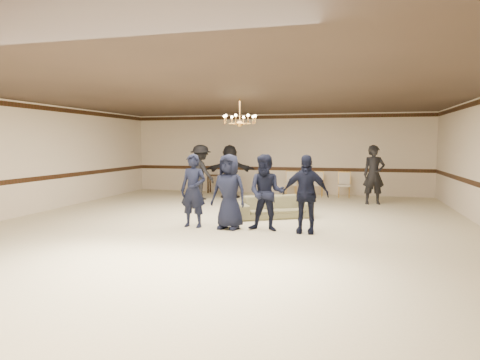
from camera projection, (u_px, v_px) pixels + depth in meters
The scene contains 16 objects.
room at pixel (230, 161), 10.27m from camera, with size 12.01×14.01×3.21m.
chair_rail at pixel (276, 169), 17.06m from camera, with size 12.00×0.02×0.14m, color #32190F.
crown_molding at pixel (277, 117), 16.88m from camera, with size 12.00×0.02×0.14m, color #32190F.
chandelier at pixel (240, 111), 11.12m from camera, with size 0.94×0.94×0.89m, color gold, non-canonical shape.
boy_a at pixel (193, 191), 10.20m from camera, with size 0.65×0.43×1.78m, color black.
boy_b at pixel (229, 192), 9.98m from camera, with size 0.87×0.57×1.78m, color black.
boy_c at pixel (266, 193), 9.76m from camera, with size 0.87×0.68×1.78m, color black.
boy_d at pixel (305, 194), 9.54m from camera, with size 1.05×0.44×1.78m, color black.
settee at pixel (274, 207), 11.52m from camera, with size 2.04×0.80×0.60m, color #6B6B47.
adult_left at pixel (201, 172), 15.21m from camera, with size 1.28×0.73×1.98m, color black.
adult_mid at pixel (230, 171), 15.66m from camera, with size 1.83×0.58×1.98m, color black.
adult_right at pixel (374, 175), 14.02m from camera, with size 0.72×0.47×1.98m, color black.
banquet_chair_left at pixel (291, 184), 16.26m from camera, with size 0.45×0.45×0.94m, color beige, non-canonical shape.
banquet_chair_mid at pixel (317, 184), 16.01m from camera, with size 0.45×0.45×0.94m, color beige, non-canonical shape.
banquet_chair_right at pixel (344, 185), 15.77m from camera, with size 0.45×0.45×0.94m, color beige, non-canonical shape.
console_table at pixel (218, 184), 17.20m from camera, with size 0.89×0.37×0.75m, color black.
Camera 1 is at (2.78, -9.89, 2.05)m, focal length 31.52 mm.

